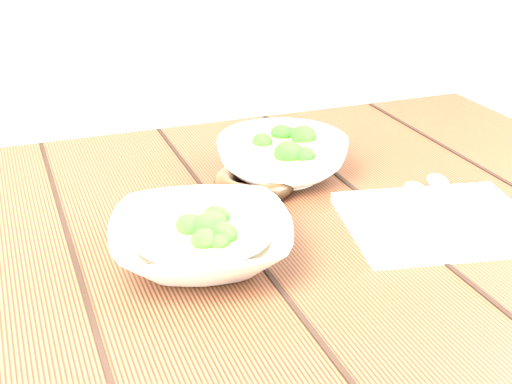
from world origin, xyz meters
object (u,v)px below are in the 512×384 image
at_px(trivet, 255,182).
at_px(soup_bowl_front, 201,239).
at_px(table, 247,301).
at_px(soup_bowl_back, 282,156).
at_px(napkin, 438,221).

bearing_deg(trivet, soup_bowl_front, -128.07).
distance_m(soup_bowl_front, trivet, 0.20).
bearing_deg(trivet, table, -116.80).
relative_size(soup_bowl_front, soup_bowl_back, 1.21).
bearing_deg(soup_bowl_back, trivet, -147.98).
bearing_deg(soup_bowl_front, table, 41.76).
xyz_separation_m(soup_bowl_front, soup_bowl_back, (0.18, 0.20, 0.00)).
relative_size(table, soup_bowl_front, 4.74).
bearing_deg(table, soup_bowl_front, -138.24).
bearing_deg(napkin, table, 168.62).
xyz_separation_m(soup_bowl_front, trivet, (0.13, 0.16, -0.01)).
xyz_separation_m(table, soup_bowl_front, (-0.08, -0.07, 0.15)).
height_order(table, trivet, trivet).
xyz_separation_m(soup_bowl_back, trivet, (-0.06, -0.04, -0.02)).
height_order(soup_bowl_back, napkin, soup_bowl_back).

